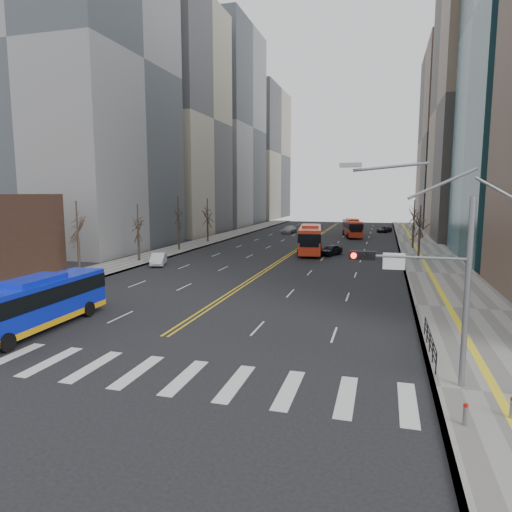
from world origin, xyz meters
TOP-DOWN VIEW (x-y plane):
  - ground at (0.00, 0.00)m, footprint 220.00×220.00m
  - sidewalk_right at (17.50, 45.00)m, footprint 7.00×130.00m
  - sidewalk_left at (-16.50, 45.00)m, footprint 5.00×130.00m
  - crosswalk at (0.00, 0.00)m, footprint 26.70×4.00m
  - centerline at (0.00, 55.00)m, footprint 0.55×100.00m
  - office_towers at (0.12, 68.51)m, footprint 83.00×134.00m
  - signal_mast at (13.77, 2.00)m, footprint 5.37×0.37m
  - pedestrian_railing at (14.30, 6.00)m, footprint 0.06×6.06m
  - bollards at (16.27, -0.17)m, footprint 2.87×3.17m
  - street_trees at (-7.18, 34.55)m, footprint 35.20×47.20m
  - blue_bus at (-7.84, 4.00)m, footprint 2.76×11.01m
  - red_bus_near at (2.31, 43.32)m, footprint 4.46×12.44m
  - red_bus_far at (6.29, 67.37)m, footprint 4.41×10.78m
  - car_white at (-12.50, 28.16)m, footprint 2.84×4.46m
  - car_dark_mid at (5.31, 41.70)m, footprint 3.06×4.34m
  - car_silver at (-6.48, 72.06)m, footprint 2.67×5.20m
  - car_dark_far at (11.98, 79.12)m, footprint 3.36×4.68m

SIDE VIEW (x-z plane):
  - ground at x=0.00m, z-range 0.00..0.00m
  - crosswalk at x=0.00m, z-range 0.00..0.01m
  - centerline at x=0.00m, z-range 0.00..0.01m
  - sidewalk_right at x=17.50m, z-range 0.00..0.15m
  - sidewalk_left at x=-16.50m, z-range 0.00..0.15m
  - bollards at x=16.27m, z-range 0.16..0.94m
  - car_dark_far at x=11.98m, z-range 0.00..1.18m
  - car_dark_mid at x=5.31m, z-range 0.00..1.37m
  - car_white at x=-12.50m, z-range 0.00..1.39m
  - car_silver at x=-6.48m, z-range 0.00..1.44m
  - pedestrian_railing at x=14.30m, z-range 0.31..1.33m
  - blue_bus at x=-7.84m, z-range 0.08..3.29m
  - red_bus_far at x=6.29m, z-range 0.19..3.54m
  - red_bus_near at x=2.31m, z-range 0.21..4.04m
  - signal_mast at x=13.77m, z-range 0.16..9.55m
  - street_trees at x=-7.18m, z-range 1.07..8.67m
  - office_towers at x=0.12m, z-range -5.08..52.92m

